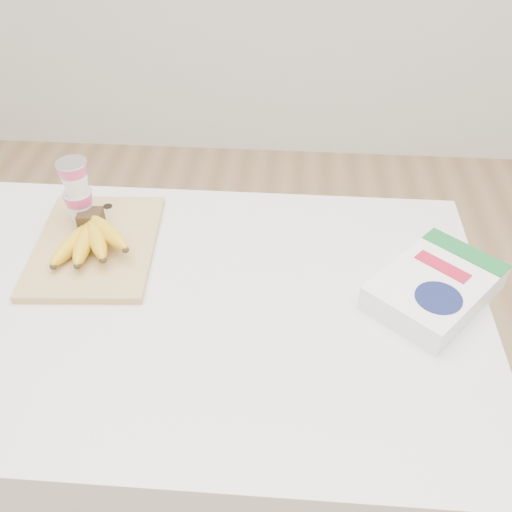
{
  "coord_description": "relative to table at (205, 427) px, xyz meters",
  "views": [
    {
      "loc": [
        0.17,
        -0.74,
        1.57
      ],
      "look_at": [
        0.11,
        0.09,
        0.86
      ],
      "focal_mm": 40.0,
      "sensor_mm": 36.0,
      "label": 1
    }
  ],
  "objects": [
    {
      "name": "table",
      "position": [
        0.0,
        0.0,
        0.0
      ],
      "size": [
        1.09,
        0.73,
        0.82
      ],
      "primitive_type": "cube",
      "color": "white",
      "rests_on": "ground"
    },
    {
      "name": "cutting_board",
      "position": [
        -0.22,
        0.14,
        0.42
      ],
      "size": [
        0.26,
        0.34,
        0.02
      ],
      "primitive_type": "cube",
      "rotation": [
        0.0,
        0.0,
        0.07
      ],
      "color": "tan",
      "rests_on": "table"
    },
    {
      "name": "cereal_box",
      "position": [
        0.45,
        0.04,
        0.44
      ],
      "size": [
        0.28,
        0.29,
        0.05
      ],
      "rotation": [
        0.0,
        0.0,
        -0.71
      ],
      "color": "white",
      "rests_on": "table"
    },
    {
      "name": "yogurt_stack",
      "position": [
        -0.26,
        0.2,
        0.51
      ],
      "size": [
        0.07,
        0.06,
        0.15
      ],
      "color": "white",
      "rests_on": "cutting_board"
    },
    {
      "name": "bananas",
      "position": [
        -0.22,
        0.12,
        0.45
      ],
      "size": [
        0.17,
        0.18,
        0.06
      ],
      "color": "#382816",
      "rests_on": "cutting_board"
    },
    {
      "name": "room",
      "position": [
        0.0,
        0.0,
        0.94
      ],
      "size": [
        4.0,
        4.0,
        4.0
      ],
      "color": "tan",
      "rests_on": "ground"
    }
  ]
}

